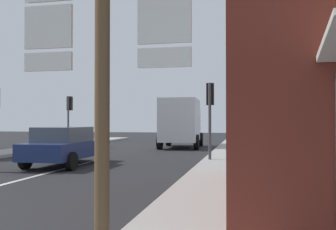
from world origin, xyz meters
TOP-DOWN VIEW (x-y plane):
  - ground_plane at (0.00, 10.00)m, footprint 80.00×80.00m
  - sidewalk_right at (5.70, 8.00)m, footprint 2.24×44.00m
  - lane_centre_stripe at (0.00, 6.00)m, footprint 0.16×12.00m
  - sedan_far at (-0.42, 9.17)m, footprint 1.98×4.21m
  - delivery_truck at (2.28, 19.39)m, footprint 2.68×5.10m
  - route_sign_post at (5.05, -0.75)m, footprint 1.66×0.14m
  - traffic_light_far_left at (-4.88, 18.40)m, footprint 0.30×0.49m
  - traffic_light_near_right at (4.88, 11.38)m, footprint 0.30×0.49m

SIDE VIEW (x-z plane):
  - ground_plane at x=0.00m, z-range 0.00..0.00m
  - lane_centre_stripe at x=0.00m, z-range 0.00..0.01m
  - sidewalk_right at x=5.70m, z-range 0.00..0.14m
  - sedan_far at x=-0.42m, z-range 0.03..1.50m
  - delivery_truck at x=2.28m, z-range 0.13..3.18m
  - route_sign_post at x=5.05m, z-range 0.31..3.51m
  - traffic_light_near_right at x=4.88m, z-range 0.78..4.04m
  - traffic_light_far_left at x=-4.88m, z-range 0.79..4.08m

